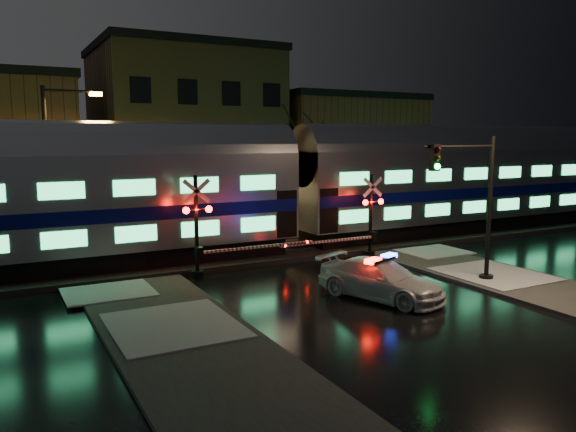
{
  "coord_description": "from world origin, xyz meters",
  "views": [
    {
      "loc": [
        -10.91,
        -18.31,
        5.5
      ],
      "look_at": [
        0.17,
        2.5,
        2.2
      ],
      "focal_mm": 35.0,
      "sensor_mm": 36.0,
      "label": 1
    }
  ],
  "objects_px": {
    "police_car": "(381,279)",
    "streetlight": "(53,160)",
    "crossing_signal_right": "(365,224)",
    "crossing_signal_left": "(206,236)",
    "traffic_light": "(474,207)"
  },
  "relations": [
    {
      "from": "crossing_signal_left",
      "to": "traffic_light",
      "type": "height_order",
      "value": "traffic_light"
    },
    {
      "from": "crossing_signal_left",
      "to": "streetlight",
      "type": "height_order",
      "value": "streetlight"
    },
    {
      "from": "crossing_signal_left",
      "to": "traffic_light",
      "type": "distance_m",
      "value": 10.22
    },
    {
      "from": "police_car",
      "to": "streetlight",
      "type": "distance_m",
      "value": 15.7
    },
    {
      "from": "police_car",
      "to": "crossing_signal_left",
      "type": "xyz_separation_m",
      "value": [
        -4.31,
        5.53,
        1.01
      ]
    },
    {
      "from": "crossing_signal_right",
      "to": "streetlight",
      "type": "xyz_separation_m",
      "value": [
        -12.39,
        6.7,
        2.9
      ]
    },
    {
      "from": "crossing_signal_right",
      "to": "crossing_signal_left",
      "type": "height_order",
      "value": "crossing_signal_left"
    },
    {
      "from": "crossing_signal_right",
      "to": "police_car",
      "type": "bearing_deg",
      "value": -120.96
    },
    {
      "from": "police_car",
      "to": "traffic_light",
      "type": "bearing_deg",
      "value": -22.6
    },
    {
      "from": "crossing_signal_right",
      "to": "traffic_light",
      "type": "distance_m",
      "value": 5.9
    },
    {
      "from": "streetlight",
      "to": "crossing_signal_right",
      "type": "bearing_deg",
      "value": -28.39
    },
    {
      "from": "traffic_light",
      "to": "crossing_signal_left",
      "type": "bearing_deg",
      "value": 152.76
    },
    {
      "from": "police_car",
      "to": "streetlight",
      "type": "bearing_deg",
      "value": 106.29
    },
    {
      "from": "police_car",
      "to": "traffic_light",
      "type": "height_order",
      "value": "traffic_light"
    },
    {
      "from": "police_car",
      "to": "crossing_signal_left",
      "type": "bearing_deg",
      "value": 107.62
    }
  ]
}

